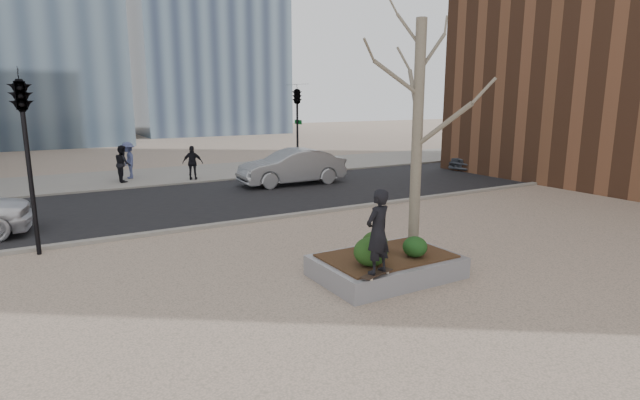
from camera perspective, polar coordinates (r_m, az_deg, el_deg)
ground at (r=10.55m, az=3.17°, el=-9.66°), size 120.00×120.00×0.00m
street at (r=19.37m, az=-13.31°, el=-0.05°), size 60.00×8.00×0.02m
far_sidewalk at (r=26.05m, az=-17.86°, el=2.65°), size 60.00×6.00×0.02m
planter at (r=11.03m, az=7.56°, el=-7.55°), size 3.00×2.00×0.45m
planter_mulch at (r=10.95m, az=7.60°, el=-6.34°), size 2.70×1.70×0.04m
sycamore_tree at (r=11.29m, az=11.20°, el=11.22°), size 2.80×2.80×6.60m
shrub_left at (r=10.14m, az=5.81°, el=-5.90°), size 0.69×0.69×0.59m
shrub_middle at (r=10.99m, az=6.29°, el=-4.83°), size 0.56×0.56×0.48m
shrub_right at (r=10.85m, az=10.80°, el=-5.27°), size 0.52×0.52×0.44m
skateboard at (r=9.76m, az=6.51°, el=-8.47°), size 0.80×0.41×0.08m
skateboarder at (r=9.50m, az=6.63°, el=-3.62°), size 0.68×0.54×1.64m
car_silver at (r=22.28m, az=-3.23°, el=3.81°), size 4.82×1.88×1.56m
car_third at (r=28.98m, az=17.74°, el=4.83°), size 4.82×3.13×1.30m
pedestrian_a at (r=24.54m, az=-21.60°, el=3.88°), size 0.65×0.82×1.68m
pedestrian_b at (r=25.49m, az=-21.05°, el=4.26°), size 0.68×1.14×1.74m
pedestrian_c at (r=24.21m, az=-14.34°, el=4.14°), size 1.01×0.75×1.60m
traffic_light_near at (r=13.88m, az=-30.32°, el=3.51°), size 0.60×2.48×4.50m
traffic_light_far at (r=25.78m, az=-2.60°, el=8.11°), size 0.60×2.48×4.50m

